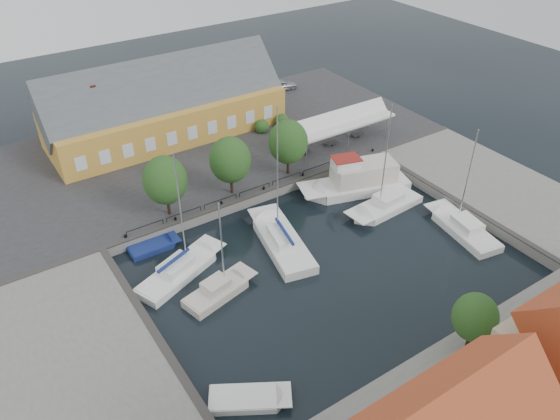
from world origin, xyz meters
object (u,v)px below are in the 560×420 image
object	(u,v)px
car_silver	(282,85)
car_red	(164,172)
west_boat_a	(180,272)
launch_nw	(154,248)
center_sailboat	(282,243)
warehouse	(160,109)
trawler	(358,182)
east_boat_c	(463,230)
west_boat_b	(219,292)
launch_sw	(248,400)
tent_canopy	(340,123)
east_boat_a	(385,207)

from	to	relation	value
car_silver	car_red	world-z (taller)	car_silver
west_boat_a	launch_nw	bearing A→B (deg)	96.75
car_red	center_sailboat	xyz separation A→B (m)	(4.70, -15.89, -1.27)
car_silver	center_sailboat	size ratio (longest dim) A/B	0.31
warehouse	trawler	world-z (taller)	warehouse
center_sailboat	trawler	bearing A→B (deg)	16.40
center_sailboat	west_boat_a	xyz separation A→B (m)	(-9.59, 1.58, -0.09)
east_boat_c	west_boat_b	bearing A→B (deg)	167.39
center_sailboat	launch_nw	distance (m)	11.89
car_silver	west_boat_a	xyz separation A→B (m)	(-29.01, -27.67, -1.47)
warehouse	east_boat_c	distance (m)	37.44
car_silver	launch_sw	bearing A→B (deg)	150.85
center_sailboat	warehouse	bearing A→B (deg)	91.54
tent_canopy	car_silver	bearing A→B (deg)	78.69
center_sailboat	west_boat_b	distance (m)	8.35
west_boat_b	launch_sw	xyz separation A→B (m)	(-3.30, -10.31, -0.17)
west_boat_a	warehouse	bearing A→B (deg)	69.63
center_sailboat	launch_nw	size ratio (longest dim) A/B	2.93
trawler	east_boat_c	world-z (taller)	east_boat_c
west_boat_a	tent_canopy	bearing A→B (deg)	21.65
tent_canopy	car_silver	world-z (taller)	tent_canopy
east_boat_a	center_sailboat	bearing A→B (deg)	176.44
trawler	launch_nw	world-z (taller)	trawler
east_boat_c	launch_sw	distance (m)	27.47
center_sailboat	launch_sw	bearing A→B (deg)	-131.26
launch_nw	east_boat_a	bearing A→B (deg)	-17.32
car_red	east_boat_c	xyz separation A→B (m)	(20.45, -23.71, -1.38)
car_red	center_sailboat	size ratio (longest dim) A/B	0.27
west_boat_a	launch_nw	world-z (taller)	west_boat_a
tent_canopy	launch_sw	xyz separation A→B (m)	(-27.17, -24.53, -3.59)
tent_canopy	launch_nw	xyz separation A→B (m)	(-26.05, -5.50, -3.59)
west_boat_b	east_boat_c	bearing A→B (deg)	-12.61
east_boat_a	launch_nw	size ratio (longest dim) A/B	2.53
tent_canopy	west_boat_b	xyz separation A→B (m)	(-23.87, -14.22, -3.42)
center_sailboat	car_red	bearing A→B (deg)	106.48
car_red	launch_nw	size ratio (longest dim) A/B	0.80
east_boat_a	launch_sw	distance (m)	26.37
tent_canopy	trawler	world-z (taller)	trawler
east_boat_c	west_boat_a	size ratio (longest dim) A/B	0.91
car_red	west_boat_b	distance (m)	18.75
car_silver	launch_sw	distance (m)	52.10
car_silver	tent_canopy	bearing A→B (deg)	175.64
tent_canopy	center_sailboat	distance (m)	20.03
center_sailboat	west_boat_a	bearing A→B (deg)	170.66
car_silver	trawler	size ratio (longest dim) A/B	0.35
warehouse	west_boat_b	world-z (taller)	warehouse
trawler	car_silver	bearing A→B (deg)	74.29
launch_nw	west_boat_b	bearing A→B (deg)	-75.96
launch_sw	east_boat_c	bearing A→B (deg)	10.50
warehouse	launch_nw	size ratio (longest dim) A/B	5.89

